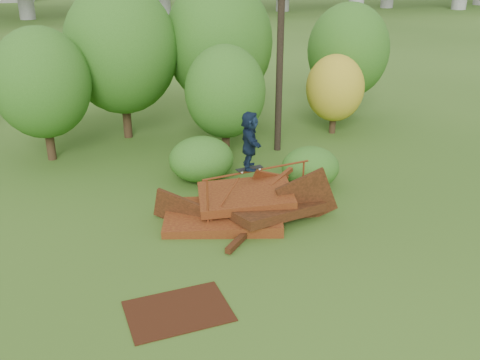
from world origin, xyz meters
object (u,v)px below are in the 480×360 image
object	(u,v)px
skater	(250,140)
flat_plate	(178,311)
scrap_pile	(244,208)
utility_pole	(281,27)

from	to	relation	value
skater	flat_plate	world-z (taller)	skater
scrap_pile	flat_plate	distance (m)	5.01
skater	utility_pole	bearing A→B (deg)	-15.56
skater	utility_pole	distance (m)	7.30
skater	flat_plate	distance (m)	5.57
flat_plate	utility_pole	xyz separation A→B (m)	(6.45, 9.81, 5.09)
scrap_pile	utility_pole	xyz separation A→B (m)	(3.48, 5.79, 4.71)
flat_plate	utility_pole	world-z (taller)	utility_pole
flat_plate	utility_pole	distance (m)	12.80
skater	utility_pole	size ratio (longest dim) A/B	0.17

